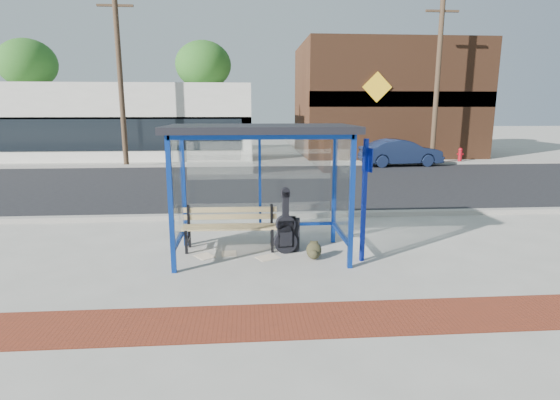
{
  "coord_description": "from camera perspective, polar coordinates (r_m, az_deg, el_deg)",
  "views": [
    {
      "loc": [
        -0.24,
        -7.81,
        2.7
      ],
      "look_at": [
        0.36,
        0.2,
        1.02
      ],
      "focal_mm": 28.0,
      "sensor_mm": 36.0,
      "label": 1
    }
  ],
  "objects": [
    {
      "name": "storefront_white",
      "position": [
        27.25,
        -23.38,
        9.39
      ],
      "size": [
        18.0,
        6.04,
        4.0
      ],
      "color": "silver",
      "rests_on": "ground"
    },
    {
      "name": "newspaper_b",
      "position": [
        8.41,
        -6.67,
        -6.98
      ],
      "size": [
        0.3,
        0.37,
        0.01
      ],
      "primitive_type": "cube",
      "rotation": [
        0.0,
        0.0,
        -1.52
      ],
      "color": "white",
      "rests_on": "ground"
    },
    {
      "name": "parked_car",
      "position": [
        21.95,
        15.49,
        6.0
      ],
      "size": [
        3.98,
        1.69,
        1.28
      ],
      "primitive_type": "imported",
      "rotation": [
        0.0,
        0.0,
        1.66
      ],
      "color": "#182444",
      "rests_on": "ground"
    },
    {
      "name": "fire_hydrant",
      "position": [
        24.75,
        22.47,
        5.57
      ],
      "size": [
        0.31,
        0.21,
        0.71
      ],
      "rotation": [
        0.0,
        0.0,
        -0.05
      ],
      "color": "#A10B15",
      "rests_on": "ground"
    },
    {
      "name": "bench",
      "position": [
        8.57,
        -6.55,
        -3.21
      ],
      "size": [
        1.85,
        0.49,
        0.87
      ],
      "rotation": [
        0.0,
        0.0,
        -0.02
      ],
      "color": "black",
      "rests_on": "ground"
    },
    {
      "name": "utility_pole_east",
      "position": [
        23.18,
        19.87,
        14.62
      ],
      "size": [
        1.6,
        0.24,
        8.0
      ],
      "color": "#4C3826",
      "rests_on": "ground"
    },
    {
      "name": "street_asphalt",
      "position": [
        16.04,
        -3.38,
        2.11
      ],
      "size": [
        60.0,
        10.0,
        0.0
      ],
      "primitive_type": "cube",
      "color": "black",
      "rests_on": "ground"
    },
    {
      "name": "curb_near",
      "position": [
        11.03,
        -2.92,
        -2.05
      ],
      "size": [
        60.0,
        0.25,
        0.12
      ],
      "primitive_type": "cube",
      "color": "gray",
      "rests_on": "ground"
    },
    {
      "name": "sign_post",
      "position": [
        7.82,
        10.98,
        0.8
      ],
      "size": [
        0.14,
        0.26,
        2.2
      ],
      "rotation": [
        0.0,
        0.0,
        0.38
      ],
      "color": "navy",
      "rests_on": "ground"
    },
    {
      "name": "bus_shelter",
      "position": [
        7.91,
        -2.55,
        7.23
      ],
      "size": [
        3.3,
        1.8,
        2.42
      ],
      "color": "navy",
      "rests_on": "ground"
    },
    {
      "name": "storefront_brown",
      "position": [
        27.57,
        13.42,
        12.54
      ],
      "size": [
        10.0,
        7.08,
        6.4
      ],
      "color": "#59331E",
      "rests_on": "ground"
    },
    {
      "name": "curb_far",
      "position": [
        21.08,
        -3.62,
        4.6
      ],
      "size": [
        60.0,
        0.25,
        0.12
      ],
      "primitive_type": "cube",
      "color": "gray",
      "rests_on": "ground"
    },
    {
      "name": "suitcase",
      "position": [
        8.47,
        1.24,
        -4.54
      ],
      "size": [
        0.42,
        0.31,
        0.68
      ],
      "rotation": [
        0.0,
        0.0,
        -0.15
      ],
      "color": "black",
      "rests_on": "ground"
    },
    {
      "name": "ground",
      "position": [
        8.27,
        -2.4,
        -7.27
      ],
      "size": [
        120.0,
        120.0,
        0.0
      ],
      "primitive_type": "plane",
      "color": "#B2ADA0",
      "rests_on": "ground"
    },
    {
      "name": "brick_paver_strip",
      "position": [
        5.87,
        -1.51,
        -15.53
      ],
      "size": [
        60.0,
        1.0,
        0.01
      ],
      "primitive_type": "cube",
      "color": "maroon",
      "rests_on": "ground"
    },
    {
      "name": "tree_left",
      "position": [
        32.95,
        -30.1,
        15.08
      ],
      "size": [
        3.6,
        3.6,
        7.03
      ],
      "color": "#4C3826",
      "rests_on": "ground"
    },
    {
      "name": "backpack",
      "position": [
        8.05,
        4.45,
        -6.64
      ],
      "size": [
        0.31,
        0.29,
        0.33
      ],
      "rotation": [
        0.0,
        0.0,
        -0.16
      ],
      "color": "#2A2817",
      "rests_on": "ground"
    },
    {
      "name": "far_sidewalk",
      "position": [
        22.97,
        -3.68,
        5.05
      ],
      "size": [
        60.0,
        4.0,
        0.01
      ],
      "primitive_type": "cube",
      "color": "#B2ADA0",
      "rests_on": "ground"
    },
    {
      "name": "utility_pole_west",
      "position": [
        22.02,
        -20.14,
        14.78
      ],
      "size": [
        1.6,
        0.24,
        8.0
      ],
      "color": "#4C3826",
      "rests_on": "ground"
    },
    {
      "name": "newspaper_a",
      "position": [
        8.33,
        -9.79,
        -7.26
      ],
      "size": [
        0.44,
        0.46,
        0.01
      ],
      "primitive_type": "cube",
      "rotation": [
        0.0,
        0.0,
        -0.98
      ],
      "color": "white",
      "rests_on": "ground"
    },
    {
      "name": "guitar_bag",
      "position": [
        8.28,
        0.71,
        -4.04
      ],
      "size": [
        0.45,
        0.18,
        1.2
      ],
      "rotation": [
        0.0,
        0.0,
        0.12
      ],
      "color": "black",
      "rests_on": "ground"
    },
    {
      "name": "tree_mid",
      "position": [
        30.06,
        -9.98,
        16.9
      ],
      "size": [
        3.6,
        3.6,
        7.03
      ],
      "color": "#4C3826",
      "rests_on": "ground"
    },
    {
      "name": "newspaper_c",
      "position": [
        8.15,
        -1.57,
        -7.52
      ],
      "size": [
        0.5,
        0.46,
        0.01
      ],
      "primitive_type": "cube",
      "rotation": [
        0.0,
        0.0,
        0.46
      ],
      "color": "white",
      "rests_on": "ground"
    },
    {
      "name": "tree_right",
      "position": [
        32.54,
        19.56,
        16.02
      ],
      "size": [
        3.6,
        3.6,
        7.03
      ],
      "color": "#4C3826",
      "rests_on": "ground"
    }
  ]
}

